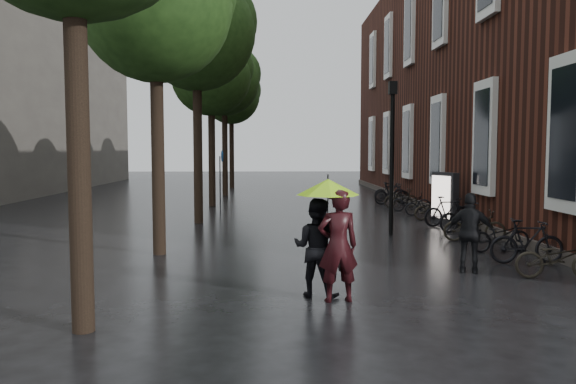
{
  "coord_description": "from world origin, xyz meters",
  "views": [
    {
      "loc": [
        -1.26,
        -7.03,
        2.63
      ],
      "look_at": [
        -0.9,
        5.84,
        1.65
      ],
      "focal_mm": 35.0,
      "sensor_mm": 36.0,
      "label": 1
    }
  ],
  "objects_px": {
    "person_burgundy": "(338,246)",
    "parked_bicycles": "(440,211)",
    "person_black": "(316,248)",
    "pedestrian_walking": "(470,233)",
    "lamp_post": "(392,142)",
    "ad_lightbox": "(444,198)"
  },
  "relations": [
    {
      "from": "person_burgundy",
      "to": "parked_bicycles",
      "type": "bearing_deg",
      "value": -124.18
    },
    {
      "from": "ad_lightbox",
      "to": "pedestrian_walking",
      "type": "bearing_deg",
      "value": -122.81
    },
    {
      "from": "pedestrian_walking",
      "to": "lamp_post",
      "type": "height_order",
      "value": "lamp_post"
    },
    {
      "from": "person_black",
      "to": "lamp_post",
      "type": "relative_size",
      "value": 0.38
    },
    {
      "from": "pedestrian_walking",
      "to": "lamp_post",
      "type": "relative_size",
      "value": 0.37
    },
    {
      "from": "person_burgundy",
      "to": "pedestrian_walking",
      "type": "xyz_separation_m",
      "value": [
        3.09,
        2.18,
        -0.12
      ]
    },
    {
      "from": "parked_bicycles",
      "to": "lamp_post",
      "type": "height_order",
      "value": "lamp_post"
    },
    {
      "from": "person_black",
      "to": "ad_lightbox",
      "type": "bearing_deg",
      "value": -97.13
    },
    {
      "from": "person_burgundy",
      "to": "person_black",
      "type": "distance_m",
      "value": 0.5
    },
    {
      "from": "pedestrian_walking",
      "to": "lamp_post",
      "type": "bearing_deg",
      "value": -64.18
    },
    {
      "from": "person_burgundy",
      "to": "ad_lightbox",
      "type": "xyz_separation_m",
      "value": [
        4.92,
        9.92,
        -0.06
      ]
    },
    {
      "from": "parked_bicycles",
      "to": "person_burgundy",
      "type": "bearing_deg",
      "value": -115.66
    },
    {
      "from": "pedestrian_walking",
      "to": "parked_bicycles",
      "type": "distance_m",
      "value": 7.91
    },
    {
      "from": "person_burgundy",
      "to": "lamp_post",
      "type": "relative_size",
      "value": 0.42
    },
    {
      "from": "person_burgundy",
      "to": "person_black",
      "type": "relative_size",
      "value": 1.1
    },
    {
      "from": "pedestrian_walking",
      "to": "person_black",
      "type": "bearing_deg",
      "value": 47.95
    },
    {
      "from": "ad_lightbox",
      "to": "parked_bicycles",
      "type": "bearing_deg",
      "value": 166.72
    },
    {
      "from": "person_burgundy",
      "to": "ad_lightbox",
      "type": "bearing_deg",
      "value": -124.89
    },
    {
      "from": "person_burgundy",
      "to": "person_black",
      "type": "xyz_separation_m",
      "value": [
        -0.35,
        0.35,
        -0.09
      ]
    },
    {
      "from": "lamp_post",
      "to": "person_burgundy",
      "type": "bearing_deg",
      "value": -108.54
    },
    {
      "from": "person_burgundy",
      "to": "parked_bicycles",
      "type": "distance_m",
      "value": 11.0
    },
    {
      "from": "person_black",
      "to": "lamp_post",
      "type": "xyz_separation_m",
      "value": [
        2.87,
        7.18,
        1.96
      ]
    }
  ]
}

